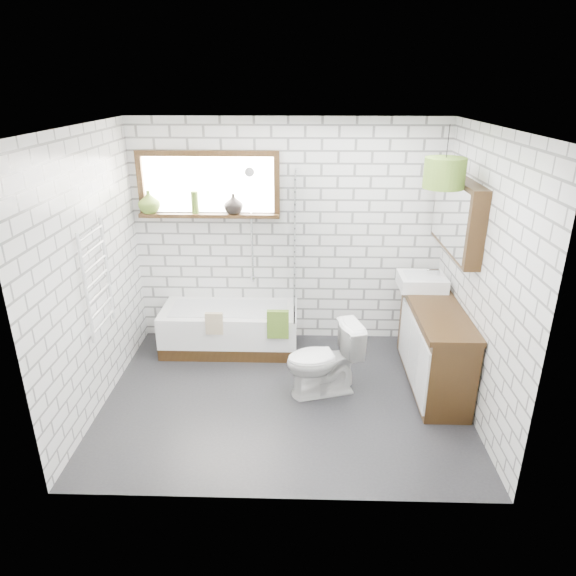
{
  "coord_description": "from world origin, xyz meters",
  "views": [
    {
      "loc": [
        0.16,
        -4.19,
        2.83
      ],
      "look_at": [
        0.03,
        0.25,
        1.03
      ],
      "focal_mm": 32.0,
      "sensor_mm": 36.0,
      "label": 1
    }
  ],
  "objects_px": {
    "bathtub": "(230,328)",
    "vanity": "(434,345)",
    "toilet": "(323,360)",
    "basin": "(422,281)",
    "pendant": "(445,173)"
  },
  "relations": [
    {
      "from": "bathtub",
      "to": "vanity",
      "type": "relative_size",
      "value": 1.04
    },
    {
      "from": "toilet",
      "to": "basin",
      "type": "bearing_deg",
      "value": 108.83
    },
    {
      "from": "bathtub",
      "to": "vanity",
      "type": "height_order",
      "value": "vanity"
    },
    {
      "from": "basin",
      "to": "toilet",
      "type": "distance_m",
      "value": 1.37
    },
    {
      "from": "vanity",
      "to": "toilet",
      "type": "xyz_separation_m",
      "value": [
        -1.1,
        -0.23,
        -0.05
      ]
    },
    {
      "from": "bathtub",
      "to": "basin",
      "type": "bearing_deg",
      "value": -4.18
    },
    {
      "from": "toilet",
      "to": "vanity",
      "type": "bearing_deg",
      "value": 85.52
    },
    {
      "from": "basin",
      "to": "toilet",
      "type": "height_order",
      "value": "basin"
    },
    {
      "from": "toilet",
      "to": "pendant",
      "type": "distance_m",
      "value": 2.01
    },
    {
      "from": "bathtub",
      "to": "pendant",
      "type": "xyz_separation_m",
      "value": [
        2.01,
        -0.69,
        1.86
      ]
    },
    {
      "from": "basin",
      "to": "pendant",
      "type": "distance_m",
      "value": 1.32
    },
    {
      "from": "vanity",
      "to": "pendant",
      "type": "bearing_deg",
      "value": -157.29
    },
    {
      "from": "basin",
      "to": "bathtub",
      "type": "bearing_deg",
      "value": 175.82
    },
    {
      "from": "bathtub",
      "to": "pendant",
      "type": "relative_size",
      "value": 4.24
    },
    {
      "from": "vanity",
      "to": "pendant",
      "type": "relative_size",
      "value": 4.08
    }
  ]
}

